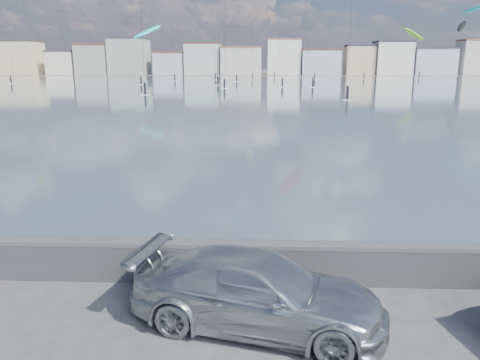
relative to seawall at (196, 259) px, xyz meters
name	(u,v)px	position (x,y,z in m)	size (l,w,h in m)	color
ground	(177,347)	(0.00, -2.70, -0.58)	(700.00, 700.00, 0.00)	#333335
bay_water	(253,87)	(0.00, 88.80, -0.58)	(500.00, 177.00, 0.00)	#31494F
far_shore_strip	(256,74)	(0.00, 197.30, -0.57)	(500.00, 60.00, 0.00)	#4C473D
seawall	(196,259)	(0.00, 0.00, 0.00)	(400.00, 0.36, 1.08)	#28282B
far_buildings	(260,60)	(1.31, 183.30, 5.44)	(240.79, 13.26, 14.60)	beige
car_silver	(258,292)	(1.49, -1.88, 0.15)	(2.05, 5.05, 1.47)	#A9ABB0
kitesurfer_7	(414,35)	(52.95, 155.98, 13.39)	(8.64, 8.59, 16.68)	#8CD826
kitesurfer_18	(147,32)	(-25.49, 105.43, 11.36)	(7.39, 10.86, 14.26)	#19BFBF
kitesurfer_19	(462,27)	(67.88, 153.85, 15.81)	(7.95, 19.31, 19.23)	black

